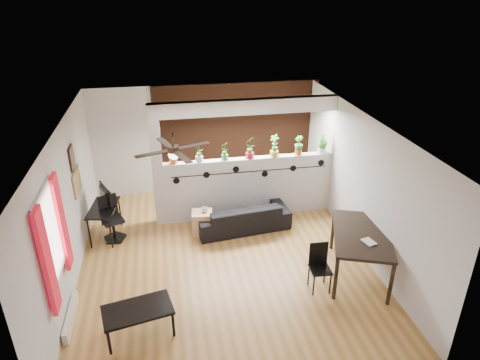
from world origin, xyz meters
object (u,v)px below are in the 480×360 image
(computer_desk, at_px, (103,210))
(potted_plant_0, at_px, (173,153))
(potted_plant_3, at_px, (250,147))
(potted_plant_4, at_px, (275,145))
(potted_plant_2, at_px, (225,150))
(potted_plant_1, at_px, (199,151))
(coffee_table, at_px, (138,312))
(ceiling_fan, at_px, (173,151))
(sofa, at_px, (243,217))
(cube_shelf, at_px, (202,223))
(cup, at_px, (204,210))
(folding_chair, at_px, (319,262))
(potted_plant_5, at_px, (299,145))
(office_chair, at_px, (112,221))
(potted_plant_6, at_px, (322,142))
(dining_table, at_px, (362,238))

(computer_desk, bearing_deg, potted_plant_0, 13.29)
(potted_plant_3, relative_size, potted_plant_4, 0.98)
(potted_plant_0, height_order, potted_plant_2, potted_plant_0)
(potted_plant_1, xyz_separation_m, potted_plant_4, (1.58, 0.00, 0.03))
(potted_plant_2, height_order, coffee_table, potted_plant_2)
(ceiling_fan, xyz_separation_m, sofa, (1.35, 1.27, -2.05))
(potted_plant_4, bearing_deg, coffee_table, -131.85)
(potted_plant_0, relative_size, potted_plant_2, 1.09)
(cube_shelf, bearing_deg, cup, 5.70)
(potted_plant_2, bearing_deg, cube_shelf, -133.44)
(computer_desk, bearing_deg, folding_chair, -31.82)
(potted_plant_3, relative_size, sofa, 0.26)
(sofa, relative_size, coffee_table, 1.70)
(ceiling_fan, relative_size, sofa, 0.65)
(potted_plant_4, xyz_separation_m, potted_plant_5, (0.53, -0.00, -0.03))
(potted_plant_0, xyz_separation_m, potted_plant_2, (1.05, 0.00, -0.02))
(potted_plant_1, relative_size, cup, 3.23)
(sofa, relative_size, computer_desk, 1.85)
(cup, height_order, office_chair, office_chair)
(office_chair, xyz_separation_m, coffee_table, (0.58, -2.70, 0.01))
(sofa, bearing_deg, cup, -1.66)
(potted_plant_6, bearing_deg, dining_table, -93.08)
(cup, relative_size, folding_chair, 0.16)
(dining_table, bearing_deg, potted_plant_0, 141.41)
(cube_shelf, distance_m, cup, 0.31)
(potted_plant_0, xyz_separation_m, potted_plant_5, (2.63, -0.00, -0.01))
(potted_plant_2, relative_size, office_chair, 0.44)
(potted_plant_1, xyz_separation_m, coffee_table, (-1.24, -3.15, -1.16))
(potted_plant_1, height_order, potted_plant_4, potted_plant_4)
(potted_plant_0, distance_m, dining_table, 3.96)
(potted_plant_4, relative_size, sofa, 0.26)
(ceiling_fan, relative_size, computer_desk, 1.21)
(potted_plant_4, xyz_separation_m, sofa, (-0.78, -0.53, -1.33))
(potted_plant_2, bearing_deg, computer_desk, -172.23)
(potted_plant_5, xyz_separation_m, potted_plant_6, (0.53, 0.00, 0.03))
(ceiling_fan, bearing_deg, office_chair, 133.41)
(sofa, bearing_deg, potted_plant_0, -28.44)
(office_chair, height_order, dining_table, office_chair)
(potted_plant_3, relative_size, dining_table, 0.27)
(office_chair, bearing_deg, potted_plant_3, 8.94)
(potted_plant_2, height_order, sofa, potted_plant_2)
(potted_plant_0, bearing_deg, potted_plant_1, -0.00)
(potted_plant_0, relative_size, office_chair, 0.48)
(potted_plant_5, relative_size, coffee_table, 0.38)
(potted_plant_3, distance_m, office_chair, 3.15)
(potted_plant_0, relative_size, cup, 3.33)
(ceiling_fan, distance_m, coffee_table, 2.44)
(sofa, xyz_separation_m, computer_desk, (-2.77, 0.19, 0.34))
(computer_desk, xyz_separation_m, coffee_table, (0.72, -2.81, -0.20))
(sofa, bearing_deg, potted_plant_2, -69.27)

